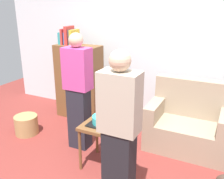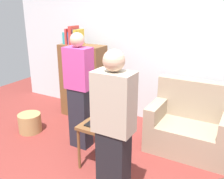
% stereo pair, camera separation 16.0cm
% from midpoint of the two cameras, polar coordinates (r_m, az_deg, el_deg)
% --- Properties ---
extents(wall_back, '(6.00, 0.10, 2.70)m').
position_cam_midpoint_polar(wall_back, '(4.29, 11.74, 10.01)').
color(wall_back, silver).
rests_on(wall_back, ground_plane).
extents(couch, '(1.10, 0.70, 0.96)m').
position_cam_midpoint_polar(couch, '(3.78, 18.28, -7.97)').
color(couch, gray).
rests_on(couch, ground_plane).
extents(bookshelf, '(0.80, 0.36, 1.61)m').
position_cam_midpoint_polar(bookshelf, '(4.55, -5.54, 2.14)').
color(bookshelf, brown).
rests_on(bookshelf, ground_plane).
extents(side_table, '(0.48, 0.48, 0.58)m').
position_cam_midpoint_polar(side_table, '(3.18, -0.78, -9.09)').
color(side_table, brown).
rests_on(side_table, ground_plane).
extents(birthday_cake, '(0.32, 0.32, 0.17)m').
position_cam_midpoint_polar(birthday_cake, '(3.12, -0.79, -6.86)').
color(birthday_cake, black).
rests_on(birthday_cake, side_table).
extents(person_blowing_candles, '(0.36, 0.22, 1.63)m').
position_cam_midpoint_polar(person_blowing_candles, '(3.50, -6.00, -0.48)').
color(person_blowing_candles, '#23232D').
rests_on(person_blowing_candles, ground_plane).
extents(person_holding_cake, '(0.36, 0.22, 1.63)m').
position_cam_midpoint_polar(person_holding_cake, '(2.37, 2.35, -10.34)').
color(person_holding_cake, black).
rests_on(person_holding_cake, ground_plane).
extents(wicker_basket, '(0.36, 0.36, 0.30)m').
position_cam_midpoint_polar(wicker_basket, '(4.32, -16.89, -7.15)').
color(wicker_basket, '#A88451').
rests_on(wicker_basket, ground_plane).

